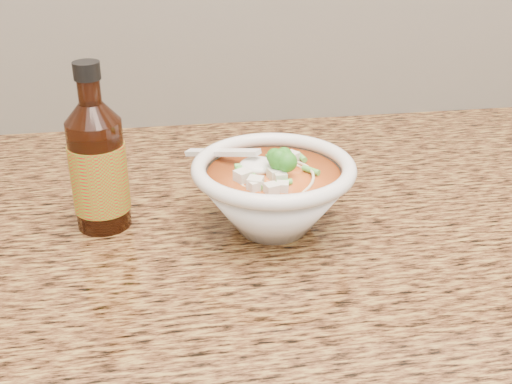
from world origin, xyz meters
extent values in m
cube|color=olive|center=(0.00, 1.68, 0.88)|extent=(4.00, 0.68, 0.04)
cylinder|color=white|center=(-0.14, 1.63, 0.90)|extent=(0.08, 0.08, 0.01)
torus|color=white|center=(-0.14, 1.63, 0.98)|extent=(0.19, 0.19, 0.02)
torus|color=beige|center=(-0.13, 1.62, 0.97)|extent=(0.09, 0.09, 0.00)
torus|color=beige|center=(-0.15, 1.62, 0.97)|extent=(0.09, 0.09, 0.00)
torus|color=beige|center=(-0.14, 1.64, 0.97)|extent=(0.06, 0.06, 0.00)
torus|color=beige|center=(-0.16, 1.62, 0.97)|extent=(0.09, 0.09, 0.00)
torus|color=beige|center=(-0.14, 1.64, 0.96)|extent=(0.07, 0.07, 0.00)
torus|color=beige|center=(-0.14, 1.62, 0.96)|extent=(0.07, 0.07, 0.00)
torus|color=beige|center=(-0.15, 1.63, 0.96)|extent=(0.09, 0.09, 0.00)
torus|color=beige|center=(-0.16, 1.64, 0.96)|extent=(0.08, 0.08, 0.00)
torus|color=beige|center=(-0.13, 1.62, 0.96)|extent=(0.11, 0.11, 0.00)
torus|color=beige|center=(-0.14, 1.63, 0.96)|extent=(0.07, 0.07, 0.00)
cube|color=silver|center=(-0.14, 1.61, 0.97)|extent=(0.02, 0.02, 0.01)
cube|color=silver|center=(-0.16, 1.63, 0.97)|extent=(0.01, 0.01, 0.01)
cube|color=silver|center=(-0.14, 1.61, 0.97)|extent=(0.02, 0.02, 0.01)
cube|color=silver|center=(-0.14, 1.59, 0.97)|extent=(0.02, 0.02, 0.02)
cube|color=silver|center=(-0.12, 1.63, 0.97)|extent=(0.02, 0.02, 0.01)
cube|color=silver|center=(-0.17, 1.58, 0.97)|extent=(0.02, 0.02, 0.01)
cube|color=silver|center=(-0.11, 1.62, 0.97)|extent=(0.02, 0.02, 0.01)
cube|color=silver|center=(-0.13, 1.59, 0.97)|extent=(0.01, 0.01, 0.01)
ellipsoid|color=#196014|center=(-0.14, 1.62, 0.99)|extent=(0.03, 0.03, 0.03)
cylinder|color=#5DC04A|center=(-0.17, 1.61, 0.97)|extent=(0.02, 0.01, 0.01)
cylinder|color=#5DC04A|center=(-0.12, 1.65, 0.97)|extent=(0.01, 0.02, 0.01)
cylinder|color=#5DC04A|center=(-0.10, 1.65, 0.97)|extent=(0.02, 0.01, 0.01)
cylinder|color=#5DC04A|center=(-0.10, 1.61, 0.97)|extent=(0.02, 0.02, 0.01)
cylinder|color=#5DC04A|center=(-0.14, 1.68, 0.97)|extent=(0.01, 0.02, 0.01)
cylinder|color=#5DC04A|center=(-0.10, 1.61, 0.97)|extent=(0.01, 0.02, 0.01)
cylinder|color=#5DC04A|center=(-0.12, 1.61, 0.97)|extent=(0.02, 0.01, 0.01)
cylinder|color=#5DC04A|center=(-0.11, 1.62, 0.97)|extent=(0.01, 0.02, 0.01)
ellipsoid|color=white|center=(-0.16, 1.64, 0.97)|extent=(0.04, 0.04, 0.02)
cube|color=white|center=(-0.20, 1.67, 0.98)|extent=(0.08, 0.07, 0.03)
cylinder|color=black|center=(-0.34, 1.66, 0.96)|extent=(0.08, 0.08, 0.13)
cylinder|color=black|center=(-0.34, 1.66, 1.06)|extent=(0.03, 0.03, 0.03)
cylinder|color=black|center=(-0.34, 1.66, 1.09)|extent=(0.04, 0.04, 0.02)
cylinder|color=red|center=(-0.34, 1.66, 0.96)|extent=(0.08, 0.08, 0.08)
camera|label=1|loc=(-0.26, 0.99, 1.27)|focal=45.00mm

